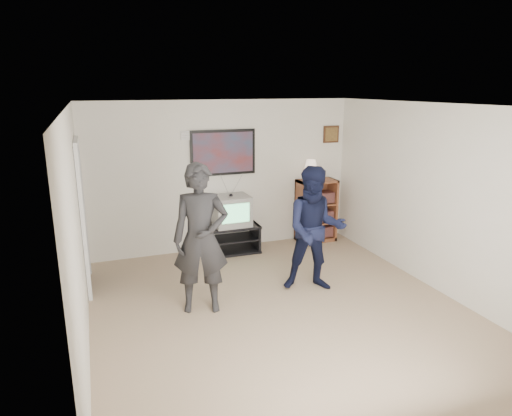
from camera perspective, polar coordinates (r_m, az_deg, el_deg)
room_shell at (r=5.66m, az=1.95°, el=0.09°), size 4.51×5.00×2.51m
media_stand at (r=7.67m, az=-3.21°, el=-3.83°), size 0.94×0.53×0.47m
crt_television at (r=7.54m, az=-3.11°, el=-0.34°), size 0.60×0.51×0.50m
bookshelf at (r=8.21m, az=7.53°, el=-0.32°), size 0.68×0.39×1.11m
table_lamp at (r=8.01m, az=6.86°, el=4.74°), size 0.23×0.23×0.37m
person_tall at (r=5.55m, az=-6.91°, el=-3.84°), size 0.76×0.60×1.85m
person_short at (r=6.15m, az=7.41°, el=-2.67°), size 1.00×0.89×1.70m
controller_left at (r=5.69m, az=-7.77°, el=-1.46°), size 0.08×0.13×0.04m
controller_right at (r=6.27m, az=6.39°, el=-1.06°), size 0.04×0.13×0.04m
poster at (r=7.56m, az=-4.12°, el=6.92°), size 1.10×0.03×0.75m
air_vent at (r=7.40m, az=-8.32°, el=8.97°), size 0.28×0.02×0.14m
small_picture at (r=8.31m, az=9.37°, el=9.09°), size 0.30×0.03×0.30m
doorway at (r=6.55m, az=-20.90°, el=-1.11°), size 0.03×0.85×2.00m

